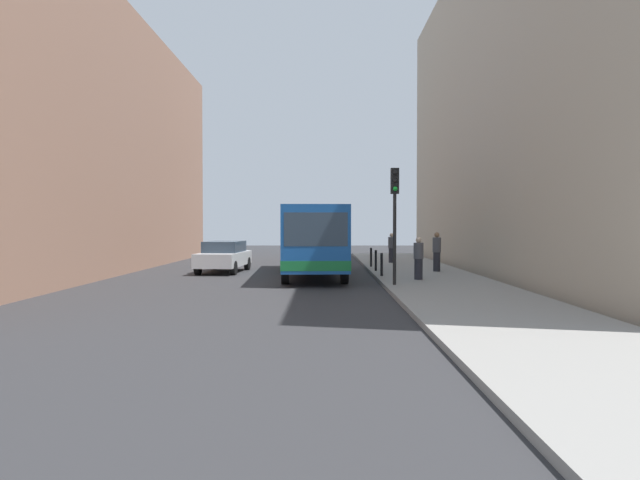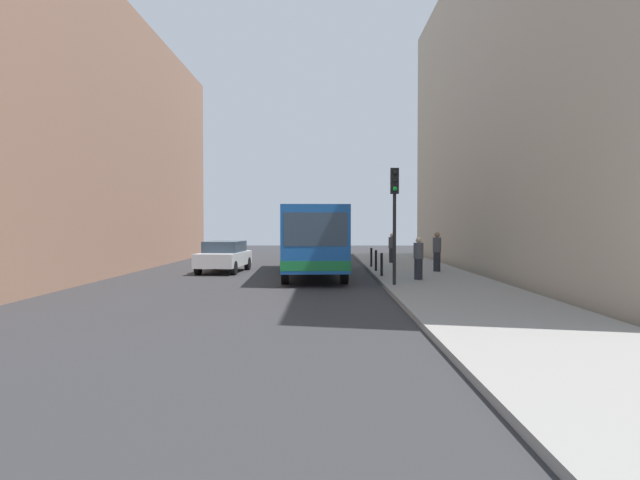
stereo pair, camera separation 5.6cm
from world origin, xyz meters
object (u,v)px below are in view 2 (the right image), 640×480
Objects in this scene: car_behind_bus at (318,248)px; pedestrian_far_sidewalk at (392,248)px; pedestrian_mid_sidewalk at (437,252)px; bollard_mid at (376,260)px; car_beside_bus at (224,256)px; bollard_near at (382,264)px; traffic_light at (395,204)px; bus at (313,237)px; pedestrian_near_signal at (418,258)px; bollard_far at (371,257)px.

car_behind_bus is 2.70× the size of pedestrian_far_sidewalk.
bollard_mid is at bearing 51.87° from pedestrian_mid_sidewalk.
car_beside_bus is 9.97m from pedestrian_mid_sidewalk.
bollard_near is 3.62m from pedestrian_mid_sidewalk.
traffic_light is 6.72m from pedestrian_mid_sidewalk.
bus is 11.69× the size of bollard_mid.
car_beside_bus is at bearing -5.42° from pedestrian_near_signal.
bollard_far is 4.04m from pedestrian_mid_sidewalk.
bollard_near is 1.00× the size of bollard_mid.
traffic_light is at bearing 58.45° from pedestrian_far_sidewalk.
traffic_light reaches higher than bollard_mid.
pedestrian_mid_sidewalk is at bearing 176.70° from car_beside_bus.
bus reaches higher than car_beside_bus.
bollard_mid is at bearing 176.27° from car_beside_bus.
bus is 5.66m from pedestrian_mid_sidewalk.
bollard_near is at bearing -90.00° from bollard_mid.
bollard_mid is 0.57× the size of pedestrian_far_sidewalk.
bollard_far is at bearing 108.58° from car_behind_bus.
car_beside_bus and car_behind_bus have the same top height.
car_beside_bus is 2.54× the size of pedestrian_mid_sidewalk.
pedestrian_far_sidewalk reaches higher than bollard_far.
bus is 4.37m from bollard_far.
traffic_light is at bearing -88.37° from bollard_near.
traffic_light reaches higher than car_beside_bus.
bollard_near and bollard_mid have the same top height.
pedestrian_mid_sidewalk is 1.08× the size of pedestrian_far_sidewalk.
bus is 2.71× the size of traffic_light.
pedestrian_mid_sidewalk is (1.47, 3.89, 0.08)m from pedestrian_near_signal.
bollard_far is at bearing 40.14° from pedestrian_far_sidewalk.
car_beside_bus is at bearing 3.47° from pedestrian_far_sidewalk.
pedestrian_mid_sidewalk reaches higher than bollard_mid.
bollard_near is at bearing 98.77° from pedestrian_mid_sidewalk.
bollard_mid is at bearing 103.58° from car_behind_bus.
pedestrian_mid_sidewalk is at bearing 179.35° from bus.
traffic_light reaches higher than pedestrian_mid_sidewalk.
pedestrian_mid_sidewalk is (2.73, -0.30, 0.42)m from bollard_mid.
pedestrian_mid_sidewalk is at bearing -84.48° from pedestrian_near_signal.
traffic_light is 4.32× the size of bollard_far.
car_behind_bus is at bearing 100.07° from traffic_light.
pedestrian_near_signal is at bearing -79.49° from bollard_far.
bollard_mid is 4.39m from pedestrian_near_signal.
car_behind_bus is at bearing -92.61° from bus.
bollard_mid is 0.58× the size of pedestrian_near_signal.
traffic_light reaches higher than car_behind_bus.
pedestrian_mid_sidewalk is at bearing -47.15° from bollard_far.
bollard_far is 6.96m from pedestrian_near_signal.
bus reaches higher than bollard_mid.
pedestrian_near_signal is (1.17, 1.97, -2.04)m from traffic_light.
traffic_light is 6.61m from bollard_mid.
car_behind_bus is 10.57m from bollard_mid.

